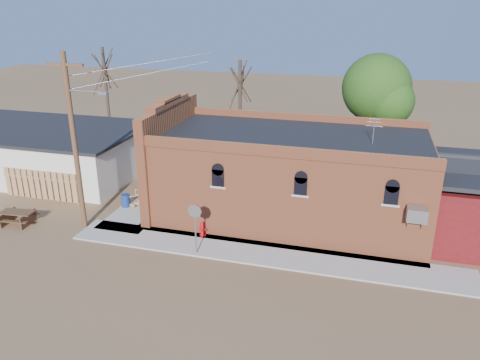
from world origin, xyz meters
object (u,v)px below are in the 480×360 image
(brick_bar, at_px, (285,175))
(trash_barrel, at_px, (126,200))
(utility_pole, at_px, (75,140))
(picnic_table, at_px, (18,216))
(stop_sign, at_px, (195,216))
(fire_hydrant, at_px, (203,229))

(brick_bar, xyz_separation_m, trash_barrel, (-8.94, -1.51, -1.89))
(brick_bar, height_order, utility_pole, utility_pole)
(brick_bar, height_order, picnic_table, brick_bar)
(stop_sign, height_order, picnic_table, stop_sign)
(fire_hydrant, distance_m, picnic_table, 10.06)
(brick_bar, relative_size, picnic_table, 8.78)
(fire_hydrant, xyz_separation_m, picnic_table, (-9.98, -1.28, 0.03))
(brick_bar, height_order, stop_sign, brick_bar)
(fire_hydrant, distance_m, trash_barrel, 5.92)
(trash_barrel, bearing_deg, stop_sign, -34.35)
(brick_bar, xyz_separation_m, stop_sign, (-3.12, -5.49, -0.31))
(stop_sign, xyz_separation_m, trash_barrel, (-5.83, 3.98, -1.57))
(utility_pole, height_order, stop_sign, utility_pole)
(utility_pole, relative_size, picnic_table, 4.82)
(stop_sign, relative_size, trash_barrel, 3.40)
(brick_bar, relative_size, fire_hydrant, 22.06)
(utility_pole, height_order, picnic_table, utility_pole)
(trash_barrel, height_order, picnic_table, trash_barrel)
(fire_hydrant, height_order, stop_sign, stop_sign)
(brick_bar, relative_size, utility_pole, 1.82)
(fire_hydrant, relative_size, trash_barrel, 1.00)
(picnic_table, bearing_deg, fire_hydrant, 1.85)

